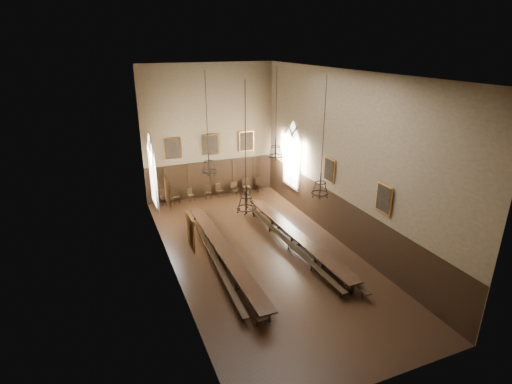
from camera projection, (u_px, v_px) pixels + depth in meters
floor at (262, 254)px, 20.51m from camera, size 9.00×18.00×0.02m
ceiling at (263, 72)px, 17.30m from camera, size 9.00×18.00×0.02m
wall_back at (210, 133)px, 26.70m from camera, size 9.00×0.02×9.00m
wall_front at (390, 262)px, 11.12m from camera, size 9.00×0.02×9.00m
wall_left at (167, 183)px, 17.31m from camera, size 0.02×18.00×9.00m
wall_right at (343, 160)px, 20.51m from camera, size 0.02×18.00×9.00m
wainscot_panelling at (262, 232)px, 20.06m from camera, size 9.00×18.00×2.50m
table_left at (224, 256)px, 19.46m from camera, size 0.77×10.65×0.83m
table_right at (295, 240)px, 21.09m from camera, size 1.08×10.28×0.80m
bench_left_outer at (215, 262)px, 19.29m from camera, size 0.68×9.38×0.42m
bench_left_inner at (233, 252)px, 20.06m from camera, size 0.64×10.50×0.47m
bench_right_inner at (289, 245)px, 20.84m from camera, size 0.61×9.91×0.45m
bench_right_outer at (307, 242)px, 21.10m from camera, size 0.38×10.58×0.48m
chair_0 at (164, 200)px, 26.56m from camera, size 0.52×0.52×1.03m
chair_1 at (177, 199)px, 26.88m from camera, size 0.45×0.45×0.92m
chair_2 at (191, 197)px, 27.26m from camera, size 0.49×0.49×0.87m
chair_3 at (208, 195)px, 27.61m from camera, size 0.46×0.46×0.93m
chair_4 at (219, 193)px, 27.91m from camera, size 0.52×0.52×0.95m
chair_5 at (234, 191)px, 28.36m from camera, size 0.43×0.43×0.93m
chair_6 at (246, 189)px, 28.58m from camera, size 0.48×0.48×1.04m
chair_7 at (259, 187)px, 29.06m from camera, size 0.52×0.52×0.97m
chandelier_back_left at (209, 164)px, 20.02m from camera, size 0.79×0.79×5.05m
chandelier_back_right at (275, 150)px, 22.14m from camera, size 0.83×0.83×4.90m
chandelier_front_left at (246, 199)px, 15.68m from camera, size 0.76×0.76×5.09m
chandelier_front_right at (320, 185)px, 17.66m from camera, size 0.77×0.77×5.24m
portrait_back_0 at (172, 148)px, 25.95m from camera, size 1.10×0.12×1.40m
portrait_back_1 at (211, 145)px, 26.87m from camera, size 1.10×0.12×1.40m
portrait_back_2 at (247, 141)px, 27.79m from camera, size 1.10×0.12×1.40m
portrait_left_0 at (167, 192)px, 18.50m from camera, size 0.12×1.00×1.30m
portrait_left_1 at (190, 232)px, 14.61m from camera, size 0.12×1.00×1.30m
portrait_right_0 at (329, 170)px, 21.61m from camera, size 0.12×1.00×1.30m
portrait_right_1 at (384, 199)px, 17.72m from camera, size 0.12×1.00×1.30m
window_right at (292, 155)px, 25.63m from camera, size 0.20×2.20×4.60m
window_left at (152, 171)px, 22.48m from camera, size 0.20×2.20×4.60m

